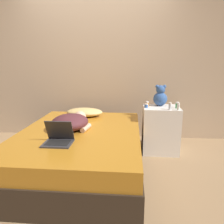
% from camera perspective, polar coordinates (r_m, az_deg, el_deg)
% --- Properties ---
extents(ground_plane, '(12.00, 12.00, 0.00)m').
position_cam_1_polar(ground_plane, '(2.87, -7.97, -14.19)').
color(ground_plane, '#937551').
extents(wall_back, '(8.00, 0.06, 2.60)m').
position_cam_1_polar(wall_back, '(3.81, -4.20, 12.92)').
color(wall_back, tan).
rests_on(wall_back, ground_plane).
extents(bed, '(1.45, 2.00, 0.49)m').
position_cam_1_polar(bed, '(2.77, -8.13, -9.70)').
color(bed, '#2D2319').
rests_on(bed, ground_plane).
extents(nightstand, '(0.51, 0.45, 0.67)m').
position_cam_1_polar(nightstand, '(3.29, 12.49, -4.45)').
color(nightstand, silver).
rests_on(nightstand, ground_plane).
extents(pillow, '(0.55, 0.35, 0.12)m').
position_cam_1_polar(pillow, '(3.35, -7.19, -0.04)').
color(pillow, tan).
rests_on(pillow, bed).
extents(person_lying, '(0.51, 0.67, 0.19)m').
position_cam_1_polar(person_lying, '(2.74, -10.60, -2.51)').
color(person_lying, '#4C2328').
rests_on(person_lying, bed).
extents(laptop, '(0.29, 0.24, 0.23)m').
position_cam_1_polar(laptop, '(2.30, -13.79, -6.69)').
color(laptop, '#333338').
rests_on(laptop, bed).
extents(teddy_bear, '(0.20, 0.20, 0.31)m').
position_cam_1_polar(teddy_bear, '(3.27, 12.51, 3.93)').
color(teddy_bear, '#335693').
rests_on(teddy_bear, nightstand).
extents(bottle_clear, '(0.04, 0.04, 0.10)m').
position_cam_1_polar(bottle_clear, '(3.04, 14.92, 1.49)').
color(bottle_clear, silver).
rests_on(bottle_clear, nightstand).
extents(bottle_white, '(0.04, 0.04, 0.10)m').
position_cam_1_polar(bottle_white, '(3.04, 16.93, 1.37)').
color(bottle_white, white).
rests_on(bottle_white, nightstand).
extents(bottle_blue, '(0.05, 0.05, 0.06)m').
position_cam_1_polar(bottle_blue, '(3.11, 8.95, 1.61)').
color(bottle_blue, '#3866B2').
rests_on(bottle_blue, nightstand).
extents(bottle_green, '(0.05, 0.05, 0.09)m').
position_cam_1_polar(bottle_green, '(3.17, 16.67, 1.72)').
color(bottle_green, '#3D8E4C').
rests_on(bottle_green, nightstand).
extents(bottle_orange, '(0.04, 0.04, 0.08)m').
position_cam_1_polar(bottle_orange, '(3.17, 9.15, 2.03)').
color(bottle_orange, orange).
rests_on(bottle_orange, nightstand).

